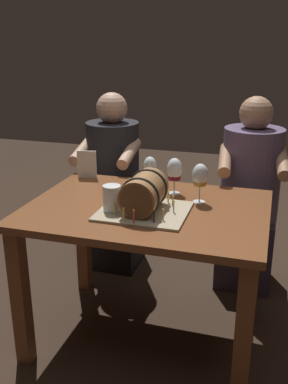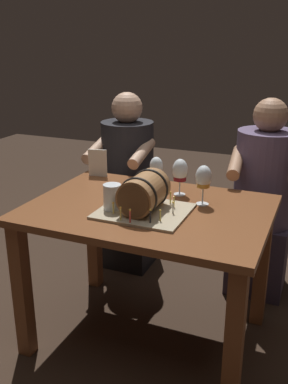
# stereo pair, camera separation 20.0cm
# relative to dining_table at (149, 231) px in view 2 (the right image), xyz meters

# --- Properties ---
(ground_plane) EXTENTS (8.00, 8.00, 0.00)m
(ground_plane) POSITION_rel_dining_table_xyz_m (0.00, 0.00, -0.61)
(ground_plane) COLOR #332319
(dining_table) EXTENTS (1.14, 0.83, 0.74)m
(dining_table) POSITION_rel_dining_table_xyz_m (0.00, 0.00, 0.00)
(dining_table) COLOR brown
(dining_table) RESTS_ON ground
(barrel_cake) EXTENTS (0.40, 0.35, 0.19)m
(barrel_cake) POSITION_rel_dining_table_xyz_m (0.01, -0.08, 0.21)
(barrel_cake) COLOR tan
(barrel_cake) RESTS_ON dining_table
(wine_glass_rose) EXTENTS (0.07, 0.07, 0.18)m
(wine_glass_rose) POSITION_rel_dining_table_xyz_m (-0.05, 0.23, 0.25)
(wine_glass_rose) COLOR white
(wine_glass_rose) RESTS_ON dining_table
(wine_glass_red) EXTENTS (0.08, 0.08, 0.19)m
(wine_glass_red) POSITION_rel_dining_table_xyz_m (0.08, 0.22, 0.25)
(wine_glass_red) COLOR white
(wine_glass_red) RESTS_ON dining_table
(wine_glass_amber) EXTENTS (0.08, 0.08, 0.20)m
(wine_glass_amber) POSITION_rel_dining_table_xyz_m (0.23, 0.13, 0.26)
(wine_glass_amber) COLOR white
(wine_glass_amber) RESTS_ON dining_table
(beer_pint) EXTENTS (0.08, 0.08, 0.13)m
(beer_pint) POSITION_rel_dining_table_xyz_m (-0.13, -0.12, 0.19)
(beer_pint) COLOR white
(beer_pint) RESTS_ON dining_table
(menu_card) EXTENTS (0.11, 0.03, 0.16)m
(menu_card) POSITION_rel_dining_table_xyz_m (-0.46, 0.34, 0.21)
(menu_card) COLOR silver
(menu_card) RESTS_ON dining_table
(person_seated_left) EXTENTS (0.38, 0.47, 1.18)m
(person_seated_left) POSITION_rel_dining_table_xyz_m (-0.44, 0.71, -0.06)
(person_seated_left) COLOR black
(person_seated_left) RESTS_ON ground
(person_seated_right) EXTENTS (0.41, 0.50, 1.19)m
(person_seated_right) POSITION_rel_dining_table_xyz_m (0.44, 0.71, -0.05)
(person_seated_right) COLOR #372D40
(person_seated_right) RESTS_ON ground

